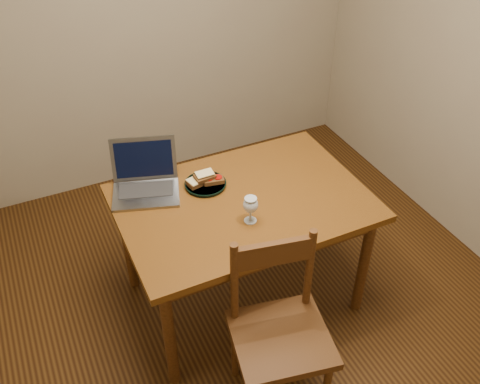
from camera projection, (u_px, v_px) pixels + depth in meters
name	position (u px, v px, depth m)	size (l,w,h in m)	color
floor	(242.00, 310.00, 3.18)	(3.20, 3.20, 0.02)	black
back_wall	(137.00, 6.00, 3.52)	(3.20, 0.02, 2.60)	gray
table	(243.00, 212.00, 2.86)	(1.30, 0.90, 0.74)	#562D0E
chair	(280.00, 326.00, 2.44)	(0.51, 0.50, 0.47)	#361E0B
plate	(205.00, 184.00, 2.89)	(0.23, 0.23, 0.02)	black
sandwich_cheese	(198.00, 181.00, 2.87)	(0.12, 0.07, 0.04)	#381E0C
sandwich_tomato	(213.00, 179.00, 2.89)	(0.11, 0.07, 0.03)	#381E0C
sandwich_top	(205.00, 176.00, 2.87)	(0.11, 0.07, 0.03)	#381E0C
milk_glass	(251.00, 210.00, 2.63)	(0.08, 0.08, 0.15)	white
laptop	(145.00, 177.00, 2.85)	(0.43, 0.41, 0.25)	slate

